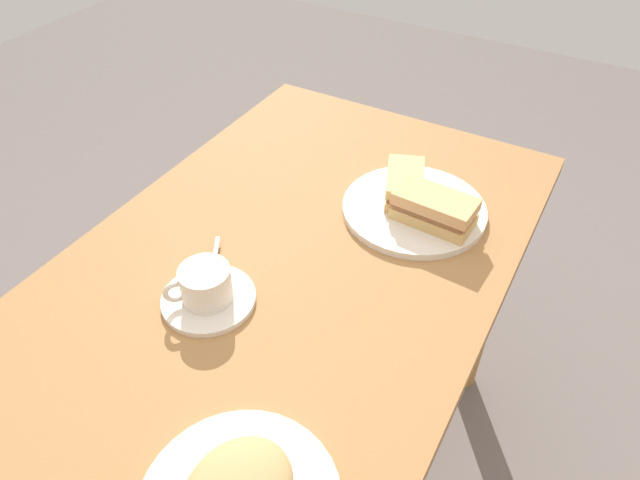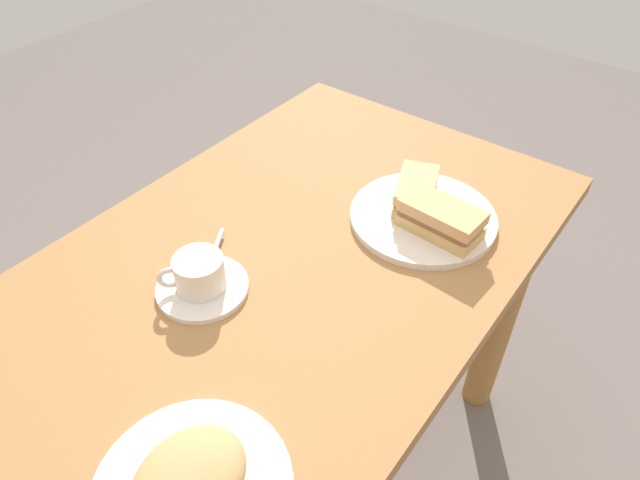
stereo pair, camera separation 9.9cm
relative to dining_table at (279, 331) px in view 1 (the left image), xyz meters
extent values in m
cube|color=#9F6C3D|center=(0.00, 0.00, 0.14)|extent=(1.20, 0.71, 0.04)
cylinder|color=#A26E36|center=(0.52, -0.28, -0.24)|extent=(0.08, 0.08, 0.72)
cylinder|color=#A26E36|center=(0.52, 0.28, -0.24)|extent=(0.08, 0.08, 0.72)
cylinder|color=silver|center=(0.27, -0.14, 0.16)|extent=(0.27, 0.27, 0.01)
cube|color=#E1B274|center=(0.29, -0.11, 0.18)|extent=(0.14, 0.11, 0.02)
cube|color=#B4524F|center=(0.29, -0.11, 0.19)|extent=(0.13, 0.10, 0.01)
cube|color=#DAB96E|center=(0.29, -0.11, 0.21)|extent=(0.14, 0.11, 0.02)
cube|color=tan|center=(0.24, -0.19, 0.18)|extent=(0.08, 0.15, 0.02)
cube|color=brown|center=(0.24, -0.19, 0.20)|extent=(0.08, 0.14, 0.01)
cube|color=tan|center=(0.24, -0.19, 0.21)|extent=(0.08, 0.15, 0.02)
cylinder|color=silver|center=(-0.11, 0.06, 0.16)|extent=(0.15, 0.15, 0.01)
cylinder|color=silver|center=(-0.11, 0.06, 0.19)|extent=(0.08, 0.08, 0.06)
cylinder|color=#A46D51|center=(-0.11, 0.06, 0.22)|extent=(0.07, 0.07, 0.01)
torus|color=silver|center=(-0.14, 0.09, 0.19)|extent=(0.04, 0.03, 0.04)
cube|color=silver|center=(-0.02, 0.11, 0.17)|extent=(0.07, 0.04, 0.00)
ellipsoid|color=silver|center=(-0.06, 0.09, 0.17)|extent=(0.03, 0.03, 0.01)
camera|label=1|loc=(-0.57, -0.41, 0.85)|focal=32.37mm
camera|label=2|loc=(-0.51, -0.49, 0.85)|focal=32.37mm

